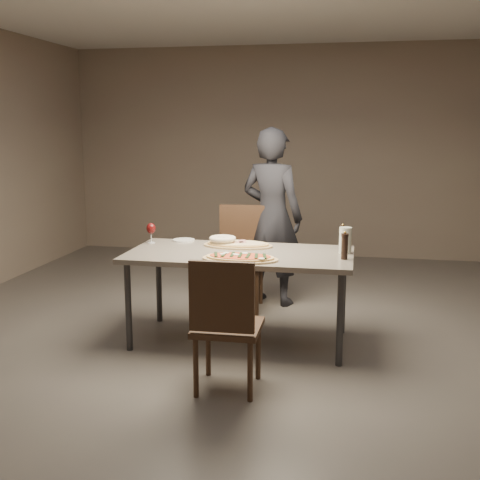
% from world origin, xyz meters
% --- Properties ---
extents(room, '(7.00, 7.00, 7.00)m').
position_xyz_m(room, '(0.00, 0.00, 1.40)').
color(room, '#5D5750').
rests_on(room, ground).
extents(dining_table, '(1.80, 0.90, 0.75)m').
position_xyz_m(dining_table, '(0.00, 0.00, 0.69)').
color(dining_table, slate).
rests_on(dining_table, ground).
extents(zucchini_pizza, '(0.58, 0.32, 0.05)m').
position_xyz_m(zucchini_pizza, '(0.05, -0.28, 0.77)').
color(zucchini_pizza, tan).
rests_on(zucchini_pizza, dining_table).
extents(ham_pizza, '(0.59, 0.33, 0.04)m').
position_xyz_m(ham_pizza, '(-0.06, 0.23, 0.77)').
color(ham_pizza, tan).
rests_on(ham_pizza, dining_table).
extents(bread_basket, '(0.23, 0.23, 0.08)m').
position_xyz_m(bread_basket, '(-0.19, 0.23, 0.80)').
color(bread_basket, beige).
rests_on(bread_basket, dining_table).
extents(oil_dish, '(0.13, 0.13, 0.01)m').
position_xyz_m(oil_dish, '(0.14, -0.27, 0.76)').
color(oil_dish, white).
rests_on(oil_dish, dining_table).
extents(pepper_mill_left, '(0.06, 0.06, 0.22)m').
position_xyz_m(pepper_mill_left, '(0.83, -0.10, 0.85)').
color(pepper_mill_left, black).
rests_on(pepper_mill_left, dining_table).
extents(pepper_mill_right, '(0.05, 0.05, 0.20)m').
position_xyz_m(pepper_mill_right, '(0.80, 0.38, 0.84)').
color(pepper_mill_right, black).
rests_on(pepper_mill_right, dining_table).
extents(carafe, '(0.10, 0.10, 0.21)m').
position_xyz_m(carafe, '(0.83, 0.13, 0.85)').
color(carafe, silver).
rests_on(carafe, dining_table).
extents(wine_glass, '(0.08, 0.08, 0.18)m').
position_xyz_m(wine_glass, '(-0.83, 0.23, 0.87)').
color(wine_glass, silver).
rests_on(wine_glass, dining_table).
extents(side_plate, '(0.19, 0.19, 0.01)m').
position_xyz_m(side_plate, '(-0.58, 0.38, 0.76)').
color(side_plate, white).
rests_on(side_plate, dining_table).
extents(chair_near, '(0.45, 0.45, 0.92)m').
position_xyz_m(chair_near, '(0.10, -0.99, 0.52)').
color(chair_near, '#3D2819').
rests_on(chair_near, ground).
extents(chair_far, '(0.49, 0.49, 0.99)m').
position_xyz_m(chair_far, '(-0.19, 0.98, 0.55)').
color(chair_far, '#3D2819').
rests_on(chair_far, ground).
extents(diner, '(0.74, 0.60, 1.74)m').
position_xyz_m(diner, '(0.09, 1.15, 0.87)').
color(diner, black).
rests_on(diner, ground).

